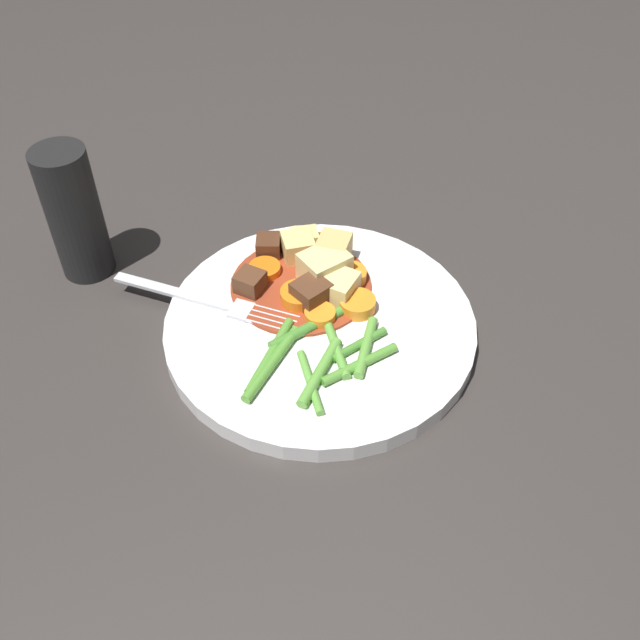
{
  "coord_description": "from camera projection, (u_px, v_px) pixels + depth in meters",
  "views": [
    {
      "loc": [
        -0.4,
        0.16,
        0.45
      ],
      "look_at": [
        0.0,
        0.0,
        0.02
      ],
      "focal_mm": 40.55,
      "sensor_mm": 36.0,
      "label": 1
    }
  ],
  "objects": [
    {
      "name": "green_bean_0",
      "position": [
        360.0,
        364.0,
        0.58
      ],
      "size": [
        0.02,
        0.07,
        0.01
      ],
      "primitive_type": "cylinder",
      "rotation": [
        0.0,
        1.57,
        1.75
      ],
      "color": "#599E38",
      "rests_on": "dinner_plate"
    },
    {
      "name": "green_bean_2",
      "position": [
        366.0,
        347.0,
        0.59
      ],
      "size": [
        0.06,
        0.04,
        0.01
      ],
      "primitive_type": "cylinder",
      "rotation": [
        0.0,
        1.57,
        2.52
      ],
      "color": "#66AD42",
      "rests_on": "dinner_plate"
    },
    {
      "name": "potato_chunk_2",
      "position": [
        336.0,
        287.0,
        0.63
      ],
      "size": [
        0.05,
        0.05,
        0.02
      ],
      "primitive_type": "cube",
      "rotation": [
        0.0,
        0.0,
        5.41
      ],
      "color": "#EAD68C",
      "rests_on": "dinner_plate"
    },
    {
      "name": "potato_chunk_3",
      "position": [
        324.0,
        268.0,
        0.64
      ],
      "size": [
        0.04,
        0.05,
        0.03
      ],
      "primitive_type": "cube",
      "rotation": [
        0.0,
        0.0,
        4.96
      ],
      "color": "#EAD68C",
      "rests_on": "dinner_plate"
    },
    {
      "name": "potato_chunk_0",
      "position": [
        305.0,
        240.0,
        0.68
      ],
      "size": [
        0.02,
        0.03,
        0.02
      ],
      "primitive_type": "cube",
      "rotation": [
        0.0,
        0.0,
        1.38
      ],
      "color": "#E5CC7A",
      "rests_on": "dinner_plate"
    },
    {
      "name": "green_bean_6",
      "position": [
        359.0,
        344.0,
        0.59
      ],
      "size": [
        0.02,
        0.05,
        0.01
      ],
      "primitive_type": "cylinder",
      "rotation": [
        0.0,
        1.57,
        1.81
      ],
      "color": "#4C8E33",
      "rests_on": "dinner_plate"
    },
    {
      "name": "green_bean_8",
      "position": [
        309.0,
        327.0,
        0.6
      ],
      "size": [
        0.03,
        0.08,
        0.01
      ],
      "primitive_type": "cylinder",
      "rotation": [
        0.0,
        1.57,
        1.81
      ],
      "color": "#4C8E33",
      "rests_on": "dinner_plate"
    },
    {
      "name": "carrot_slice_6",
      "position": [
        357.0,
        303.0,
        0.62
      ],
      "size": [
        0.03,
        0.03,
        0.01
      ],
      "primitive_type": "cylinder",
      "rotation": [
        0.0,
        0.0,
        0.06
      ],
      "color": "orange",
      "rests_on": "dinner_plate"
    },
    {
      "name": "meat_chunk_2",
      "position": [
        316.0,
        293.0,
        0.62
      ],
      "size": [
        0.04,
        0.04,
        0.02
      ],
      "primitive_type": "cube",
      "rotation": [
        0.0,
        0.0,
        1.92
      ],
      "color": "#56331E",
      "rests_on": "dinner_plate"
    },
    {
      "name": "green_bean_7",
      "position": [
        272.0,
        363.0,
        0.58
      ],
      "size": [
        0.06,
        0.07,
        0.01
      ],
      "primitive_type": "cylinder",
      "rotation": [
        0.0,
        1.57,
        2.3
      ],
      "color": "#599E38",
      "rests_on": "dinner_plate"
    },
    {
      "name": "carrot_slice_0",
      "position": [
        350.0,
        277.0,
        0.65
      ],
      "size": [
        0.04,
        0.04,
        0.01
      ],
      "primitive_type": "cylinder",
      "rotation": [
        0.0,
        0.0,
        5.05
      ],
      "color": "orange",
      "rests_on": "dinner_plate"
    },
    {
      "name": "potato_chunk_4",
      "position": [
        334.0,
        252.0,
        0.66
      ],
      "size": [
        0.04,
        0.04,
        0.03
      ],
      "primitive_type": "cube",
      "rotation": [
        0.0,
        0.0,
        2.46
      ],
      "color": "#DBBC6B",
      "rests_on": "dinner_plate"
    },
    {
      "name": "meat_chunk_1",
      "position": [
        250.0,
        283.0,
        0.63
      ],
      "size": [
        0.03,
        0.03,
        0.02
      ],
      "primitive_type": "cube",
      "rotation": [
        0.0,
        0.0,
        0.71
      ],
      "color": "#56331E",
      "rests_on": "dinner_plate"
    },
    {
      "name": "green_bean_4",
      "position": [
        310.0,
        382.0,
        0.56
      ],
      "size": [
        0.06,
        0.01,
        0.01
      ],
      "primitive_type": "cylinder",
      "rotation": [
        0.0,
        1.57,
        3.01
      ],
      "color": "#66AD42",
      "rests_on": "dinner_plate"
    },
    {
      "name": "carrot_slice_1",
      "position": [
        324.0,
        319.0,
        0.61
      ],
      "size": [
        0.03,
        0.03,
        0.01
      ],
      "primitive_type": "cylinder",
      "rotation": [
        0.0,
        0.0,
        3.24
      ],
      "color": "orange",
      "rests_on": "dinner_plate"
    },
    {
      "name": "fork",
      "position": [
        210.0,
        302.0,
        0.63
      ],
      "size": [
        0.13,
        0.14,
        0.0
      ],
      "color": "silver",
      "rests_on": "dinner_plate"
    },
    {
      "name": "meat_chunk_0",
      "position": [
        268.0,
        247.0,
        0.67
      ],
      "size": [
        0.03,
        0.03,
        0.02
      ],
      "primitive_type": "cube",
      "rotation": [
        0.0,
        0.0,
        4.32
      ],
      "color": "#4C2B19",
      "rests_on": "dinner_plate"
    },
    {
      "name": "green_bean_5",
      "position": [
        339.0,
        339.0,
        0.6
      ],
      "size": [
        0.08,
        0.02,
        0.01
      ],
      "primitive_type": "cylinder",
      "rotation": [
        0.0,
        1.57,
        3.0
      ],
      "color": "#66AD42",
      "rests_on": "dinner_plate"
    },
    {
      "name": "dinner_plate",
      "position": [
        320.0,
        327.0,
        0.62
      ],
      "size": [
        0.27,
        0.27,
        0.02
      ],
      "primitive_type": "cylinder",
      "color": "white",
      "rests_on": "ground_plane"
    },
    {
      "name": "ground_plane",
      "position": [
        320.0,
        333.0,
        0.63
      ],
      "size": [
        3.0,
        3.0,
        0.0
      ],
      "primitive_type": "plane",
      "color": "#383330"
    },
    {
      "name": "potato_chunk_1",
      "position": [
        298.0,
        248.0,
        0.67
      ],
      "size": [
        0.03,
        0.03,
        0.02
      ],
      "primitive_type": "cube",
      "rotation": [
        0.0,
        0.0,
        1.43
      ],
      "color": "#E5CC7A",
      "rests_on": "dinner_plate"
    },
    {
      "name": "green_bean_3",
      "position": [
        270.0,
        355.0,
        0.58
      ],
      "size": [
        0.07,
        0.06,
        0.01
      ],
      "primitive_type": "cylinder",
      "rotation": [
        0.0,
        1.57,
        2.4
      ],
      "color": "#599E38",
      "rests_on": "dinner_plate"
    },
    {
      "name": "carrot_slice_4",
      "position": [
        314.0,
        258.0,
        0.67
      ],
      "size": [
        0.03,
        0.03,
        0.01
      ],
      "primitive_type": "cylinder",
      "rotation": [
        0.0,
        0.0,
        5.04
      ],
      "color": "orange",
      "rests_on": "dinner_plate"
    },
    {
      "name": "pepper_mill",
      "position": [
        74.0,
        214.0,
        0.64
      ],
      "size": [
        0.05,
        0.05,
        0.13
      ],
      "primitive_type": "cylinder",
      "color": "black",
      "rests_on": "ground_plane"
    },
    {
      "name": "stew_sauce",
      "position": [
        302.0,
        285.0,
        0.65
      ],
      "size": [
        0.13,
        0.13,
        0.0
      ],
      "primitive_type": "cylinder",
      "color": "#93381E",
      "rests_on": "dinner_plate"
    },
    {
      "name": "carrot_slice_5",
      "position": [
        321.0,
        247.0,
        0.68
      ],
      "size": [
        0.05,
        0.05,
        0.01
      ],
      "primitive_type": "cylinder",
      "rotation": [
        0.0,
        0.0,
        0.67
      ],
      "color": "orange",
      "rests_on": "dinner_plate"
    },
    {
      "name": "carrot_slice_2",
      "position": [
        265.0,
        270.0,
        0.65
      ],
      "size": [
        0.04,
        0.04,
        0.01
      ],
      "primitive_type": "cylinder",
      "rotation": [
        0.0,
        0.0,
        3.74
      ],
      "color": "orange",
      "rests_on": "dinner_plate"
    },
    {
      "name": "carrot_slice_3",
      "position": [
        299.0,
        297.0,
        0.63
      ],
      "size": [
        0.03,
        0.03,
        0.01
      ],
      "primitive_type": "cylinder",
      "rotation": [
        0.0,
        0.0,
        4.7
      ],
      "color": "orange",
      "rests_on": "dinner_plate"
    },
    {
      "name": "green_bean_1",
      "position": [
        320.0,
        372.0,
        0.57
      ],
      "size": [
        0.06,
        0.06,
        0.01
      ],
      "primitive_type": "cylinder",
      "rotation": [
        0.0,
        1.57,
        2.35
      ],
      "color": "#66AD42",
      "rests_on": "dinner_plate"
    }
  ]
}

